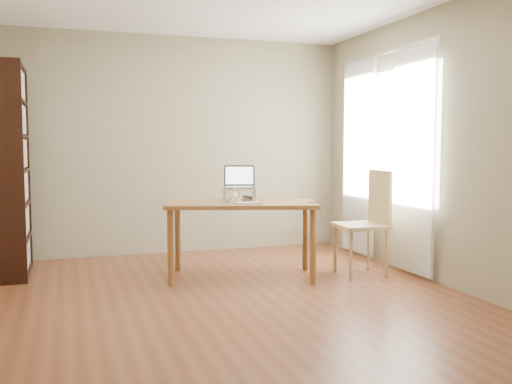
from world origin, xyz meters
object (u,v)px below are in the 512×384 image
bookshelf (12,171)px  keyboard (247,203)px  chair (368,218)px  cat (236,194)px  laptop (238,182)px  desk (242,211)px

bookshelf → keyboard: bearing=-26.2°
bookshelf → keyboard: bookshelf is taller
bookshelf → chair: bearing=-18.0°
cat → chair: 1.34m
laptop → keyboard: (-0.01, -0.35, -0.18)m
bookshelf → laptop: size_ratio=5.92×
bookshelf → keyboard: 2.39m
desk → chair: size_ratio=1.52×
desk → keyboard: 0.24m
keyboard → cat: 0.34m
laptop → cat: 0.12m
desk → chair: 1.27m
desk → cat: 0.20m
bookshelf → cat: 2.24m
bookshelf → desk: (2.14, -0.82, -0.39)m
desk → cat: bearing=118.4°
laptop → chair: 1.36m
chair → bookshelf: bearing=164.8°
cat → laptop: bearing=69.8°
keyboard → bookshelf: bearing=165.0°
cat → chair: (1.26, -0.38, -0.25)m
chair → keyboard: bearing=-179.6°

